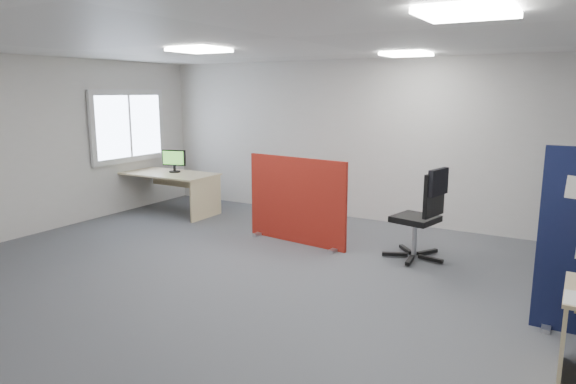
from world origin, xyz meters
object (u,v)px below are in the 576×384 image
at_px(second_desk, 171,182).
at_px(monitor_second, 174,160).
at_px(office_chair, 425,209).
at_px(red_divider, 296,201).

height_order(second_desk, monitor_second, monitor_second).
relative_size(second_desk, monitor_second, 3.99).
xyz_separation_m(monitor_second, office_chair, (4.69, -0.50, -0.27)).
height_order(second_desk, office_chair, office_chair).
distance_m(second_desk, office_chair, 4.75).
xyz_separation_m(red_divider, monitor_second, (-2.87, 0.61, 0.34)).
bearing_deg(office_chair, red_divider, -163.83).
bearing_deg(monitor_second, second_desk, -130.36).
distance_m(red_divider, office_chair, 1.82).
bearing_deg(monitor_second, office_chair, -21.35).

